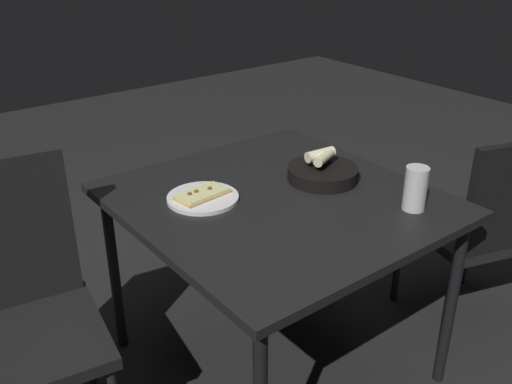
# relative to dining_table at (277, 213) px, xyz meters

# --- Properties ---
(ground) EXTENTS (8.00, 8.00, 0.00)m
(ground) POSITION_rel_dining_table_xyz_m (0.00, 0.00, -0.66)
(ground) COLOR black
(dining_table) EXTENTS (0.98, 1.04, 0.72)m
(dining_table) POSITION_rel_dining_table_xyz_m (0.00, 0.00, 0.00)
(dining_table) COLOR black
(dining_table) RESTS_ON ground
(pizza_plate) EXTENTS (0.24, 0.24, 0.04)m
(pizza_plate) POSITION_rel_dining_table_xyz_m (-0.21, 0.14, 0.07)
(pizza_plate) COLOR white
(pizza_plate) RESTS_ON dining_table
(bread_basket) EXTENTS (0.26, 0.26, 0.11)m
(bread_basket) POSITION_rel_dining_table_xyz_m (0.23, 0.01, 0.09)
(bread_basket) COLOR black
(bread_basket) RESTS_ON dining_table
(beer_glass) EXTENTS (0.08, 0.08, 0.15)m
(beer_glass) POSITION_rel_dining_table_xyz_m (0.30, -0.34, 0.13)
(beer_glass) COLOR silver
(beer_glass) RESTS_ON dining_table
(chair_near) EXTENTS (0.55, 0.55, 0.89)m
(chair_near) POSITION_rel_dining_table_xyz_m (0.80, -0.34, -0.15)
(chair_near) COLOR black
(chair_near) RESTS_ON ground
(chair_far) EXTENTS (0.50, 0.50, 0.96)m
(chair_far) POSITION_rel_dining_table_xyz_m (-0.84, 0.22, -0.12)
(chair_far) COLOR black
(chair_far) RESTS_ON ground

